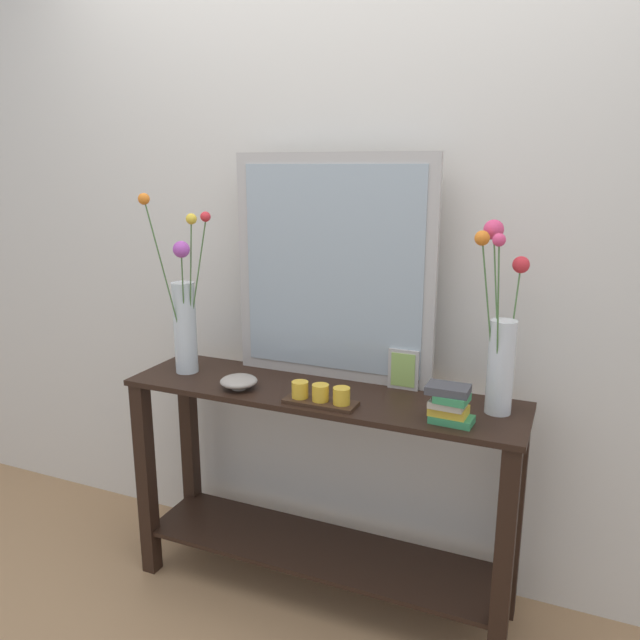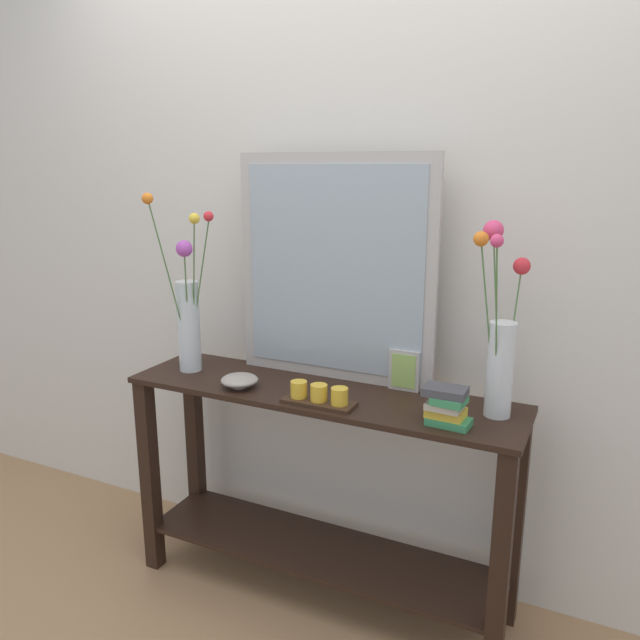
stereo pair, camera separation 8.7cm
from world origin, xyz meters
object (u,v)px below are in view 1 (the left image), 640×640
object	(u,v)px
picture_frame_small	(403,370)
book_stack	(450,404)
decorative_bowl	(239,381)
vase_right	(501,342)
candle_tray	(320,396)
tall_vase_left	(184,316)
mirror_leaning	(333,269)
console_table	(320,476)

from	to	relation	value
picture_frame_small	book_stack	xyz separation A→B (m)	(0.21, -0.23, -0.01)
decorative_bowl	vase_right	bearing A→B (deg)	9.28
candle_tray	decorative_bowl	distance (m)	0.32
tall_vase_left	mirror_leaning	bearing A→B (deg)	17.81
vase_right	book_stack	distance (m)	0.25
console_table	tall_vase_left	size ratio (longest dim) A/B	2.10
vase_right	picture_frame_small	xyz separation A→B (m)	(-0.33, 0.08, -0.16)
candle_tray	decorative_bowl	bearing A→B (deg)	176.51
vase_right	decorative_bowl	distance (m)	0.89
console_table	book_stack	distance (m)	0.62
candle_tray	tall_vase_left	bearing A→B (deg)	170.88
mirror_leaning	console_table	bearing A→B (deg)	-83.98
vase_right	candle_tray	distance (m)	0.60
picture_frame_small	decorative_bowl	xyz separation A→B (m)	(-0.53, -0.22, -0.04)
console_table	picture_frame_small	distance (m)	0.49
decorative_bowl	book_stack	world-z (taller)	book_stack
candle_tray	picture_frame_small	distance (m)	0.32
tall_vase_left	vase_right	xyz separation A→B (m)	(1.13, 0.07, 0.01)
picture_frame_small	tall_vase_left	bearing A→B (deg)	-169.55
book_stack	candle_tray	bearing A→B (deg)	-178.10
vase_right	console_table	bearing A→B (deg)	-175.27
console_table	candle_tray	distance (m)	0.37
mirror_leaning	decorative_bowl	xyz separation A→B (m)	(-0.26, -0.24, -0.38)
console_table	book_stack	bearing A→B (deg)	-11.74
console_table	vase_right	xyz separation A→B (m)	(0.59, 0.05, 0.56)
vase_right	candle_tray	size ratio (longest dim) A/B	2.48
console_table	picture_frame_small	world-z (taller)	picture_frame_small
mirror_leaning	picture_frame_small	bearing A→B (deg)	-4.32
console_table	vase_right	world-z (taller)	vase_right
vase_right	candle_tray	bearing A→B (deg)	-163.46
vase_right	picture_frame_small	distance (m)	0.37
mirror_leaning	candle_tray	bearing A→B (deg)	-76.05
mirror_leaning	tall_vase_left	xyz separation A→B (m)	(-0.52, -0.17, -0.18)
mirror_leaning	candle_tray	world-z (taller)	mirror_leaning
decorative_bowl	picture_frame_small	bearing A→B (deg)	22.74
candle_tray	vase_right	bearing A→B (deg)	16.54
book_stack	picture_frame_small	bearing A→B (deg)	132.43
candle_tray	book_stack	size ratio (longest dim) A/B	1.67
console_table	candle_tray	bearing A→B (deg)	-66.08
candle_tray	mirror_leaning	bearing A→B (deg)	103.95
vase_right	picture_frame_small	size ratio (longest dim) A/B	4.21
vase_right	picture_frame_small	bearing A→B (deg)	165.93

